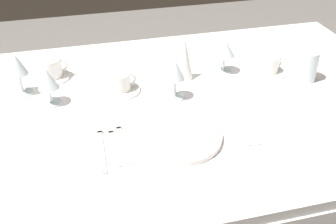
% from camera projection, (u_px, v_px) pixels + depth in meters
% --- Properties ---
extents(dining_table, '(1.80, 1.11, 0.74)m').
position_uv_depth(dining_table, '(170.00, 122.00, 1.45)').
color(dining_table, white).
rests_on(dining_table, ground).
extents(dinner_plate, '(0.27, 0.27, 0.02)m').
position_uv_depth(dinner_plate, '(178.00, 136.00, 1.23)').
color(dinner_plate, white).
rests_on(dinner_plate, dining_table).
extents(fork_outer, '(0.03, 0.22, 0.00)m').
position_uv_depth(fork_outer, '(123.00, 139.00, 1.23)').
color(fork_outer, beige).
rests_on(fork_outer, dining_table).
extents(fork_inner, '(0.02, 0.20, 0.00)m').
position_uv_depth(fork_inner, '(114.00, 143.00, 1.21)').
color(fork_inner, beige).
rests_on(fork_inner, dining_table).
extents(fork_salad, '(0.03, 0.23, 0.00)m').
position_uv_depth(fork_salad, '(101.00, 146.00, 1.20)').
color(fork_salad, beige).
rests_on(fork_salad, dining_table).
extents(dinner_knife, '(0.02, 0.23, 0.00)m').
position_uv_depth(dinner_knife, '(227.00, 126.00, 1.29)').
color(dinner_knife, beige).
rests_on(dinner_knife, dining_table).
extents(spoon_soup, '(0.03, 0.22, 0.01)m').
position_uv_depth(spoon_soup, '(231.00, 121.00, 1.31)').
color(spoon_soup, beige).
rests_on(spoon_soup, dining_table).
extents(spoon_dessert, '(0.03, 0.20, 0.01)m').
position_uv_depth(spoon_dessert, '(242.00, 121.00, 1.31)').
color(spoon_dessert, beige).
rests_on(spoon_dessert, dining_table).
extents(spoon_tea, '(0.03, 0.21, 0.01)m').
position_uv_depth(spoon_tea, '(251.00, 120.00, 1.32)').
color(spoon_tea, beige).
rests_on(spoon_tea, dining_table).
extents(saucer_left, '(0.14, 0.14, 0.01)m').
position_uv_depth(saucer_left, '(120.00, 90.00, 1.47)').
color(saucer_left, white).
rests_on(saucer_left, dining_table).
extents(coffee_cup_left, '(0.10, 0.08, 0.06)m').
position_uv_depth(coffee_cup_left, '(120.00, 81.00, 1.45)').
color(coffee_cup_left, white).
rests_on(coffee_cup_left, saucer_left).
extents(saucer_right, '(0.14, 0.14, 0.01)m').
position_uv_depth(saucer_right, '(52.00, 77.00, 1.55)').
color(saucer_right, white).
rests_on(saucer_right, dining_table).
extents(coffee_cup_right, '(0.11, 0.09, 0.07)m').
position_uv_depth(coffee_cup_right, '(50.00, 67.00, 1.53)').
color(coffee_cup_right, white).
rests_on(coffee_cup_right, saucer_right).
extents(saucer_far, '(0.14, 0.14, 0.01)m').
position_uv_depth(saucer_far, '(266.00, 72.00, 1.58)').
color(saucer_far, white).
rests_on(saucer_far, dining_table).
extents(coffee_cup_far, '(0.10, 0.08, 0.06)m').
position_uv_depth(coffee_cup_far, '(268.00, 64.00, 1.56)').
color(coffee_cup_far, white).
rests_on(coffee_cup_far, saucer_far).
extents(wine_glass_centre, '(0.08, 0.08, 0.13)m').
position_uv_depth(wine_glass_centre, '(225.00, 50.00, 1.54)').
color(wine_glass_centre, silver).
rests_on(wine_glass_centre, dining_table).
extents(wine_glass_left, '(0.07, 0.07, 0.15)m').
position_uv_depth(wine_glass_left, '(17.00, 67.00, 1.40)').
color(wine_glass_left, silver).
rests_on(wine_glass_left, dining_table).
extents(wine_glass_right, '(0.07, 0.07, 0.13)m').
position_uv_depth(wine_glass_right, '(48.00, 81.00, 1.35)').
color(wine_glass_right, silver).
rests_on(wine_glass_right, dining_table).
extents(wine_glass_far, '(0.07, 0.07, 0.14)m').
position_uv_depth(wine_glass_far, '(175.00, 72.00, 1.38)').
color(wine_glass_far, silver).
rests_on(wine_glass_far, dining_table).
extents(drink_tumbler, '(0.07, 0.07, 0.12)m').
position_uv_depth(drink_tumbler, '(307.00, 67.00, 1.51)').
color(drink_tumbler, silver).
rests_on(drink_tumbler, dining_table).
extents(napkin_folded, '(0.07, 0.07, 0.17)m').
position_uv_depth(napkin_folded, '(184.00, 58.00, 1.50)').
color(napkin_folded, white).
rests_on(napkin_folded, dining_table).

